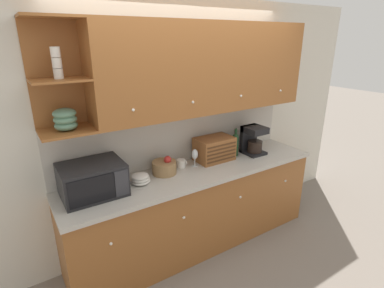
{
  "coord_description": "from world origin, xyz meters",
  "views": [
    {
      "loc": [
        -1.59,
        -2.67,
        2.21
      ],
      "look_at": [
        0.0,
        -0.21,
        1.17
      ],
      "focal_mm": 28.0,
      "sensor_mm": 36.0,
      "label": 1
    }
  ],
  "objects_px": {
    "mug": "(181,163)",
    "wine_bottle": "(235,144)",
    "fruit_basket": "(164,167)",
    "wine_glass": "(195,155)",
    "microwave": "(92,180)",
    "coffee_maker": "(253,140)",
    "bowl_stack_on_counter": "(140,179)",
    "bread_box": "(214,149)"
  },
  "relations": [
    {
      "from": "mug",
      "to": "wine_bottle",
      "type": "height_order",
      "value": "wine_bottle"
    },
    {
      "from": "fruit_basket",
      "to": "wine_glass",
      "type": "relative_size",
      "value": 1.29
    },
    {
      "from": "microwave",
      "to": "wine_glass",
      "type": "xyz_separation_m",
      "value": [
        1.08,
        0.04,
        -0.02
      ]
    },
    {
      "from": "wine_glass",
      "to": "microwave",
      "type": "bearing_deg",
      "value": -178.11
    },
    {
      "from": "wine_glass",
      "to": "coffee_maker",
      "type": "distance_m",
      "value": 0.79
    },
    {
      "from": "wine_glass",
      "to": "wine_bottle",
      "type": "xyz_separation_m",
      "value": [
        0.56,
        0.0,
        0.02
      ]
    },
    {
      "from": "bowl_stack_on_counter",
      "to": "wine_bottle",
      "type": "bearing_deg",
      "value": 2.87
    },
    {
      "from": "wine_glass",
      "to": "bread_box",
      "type": "height_order",
      "value": "bread_box"
    },
    {
      "from": "microwave",
      "to": "bread_box",
      "type": "distance_m",
      "value": 1.36
    },
    {
      "from": "fruit_basket",
      "to": "wine_bottle",
      "type": "distance_m",
      "value": 0.92
    },
    {
      "from": "fruit_basket",
      "to": "coffee_maker",
      "type": "bearing_deg",
      "value": -2.97
    },
    {
      "from": "fruit_basket",
      "to": "wine_bottle",
      "type": "height_order",
      "value": "wine_bottle"
    },
    {
      "from": "wine_bottle",
      "to": "coffee_maker",
      "type": "relative_size",
      "value": 0.99
    },
    {
      "from": "mug",
      "to": "wine_glass",
      "type": "xyz_separation_m",
      "value": [
        0.14,
        -0.05,
        0.09
      ]
    },
    {
      "from": "bread_box",
      "to": "wine_bottle",
      "type": "relative_size",
      "value": 1.29
    },
    {
      "from": "microwave",
      "to": "coffee_maker",
      "type": "relative_size",
      "value": 1.61
    },
    {
      "from": "bread_box",
      "to": "fruit_basket",
      "type": "bearing_deg",
      "value": -178.73
    },
    {
      "from": "microwave",
      "to": "wine_bottle",
      "type": "height_order",
      "value": "wine_bottle"
    },
    {
      "from": "microwave",
      "to": "mug",
      "type": "relative_size",
      "value": 5.01
    },
    {
      "from": "microwave",
      "to": "coffee_maker",
      "type": "xyz_separation_m",
      "value": [
        1.87,
        -0.01,
        0.02
      ]
    },
    {
      "from": "wine_bottle",
      "to": "coffee_maker",
      "type": "height_order",
      "value": "coffee_maker"
    },
    {
      "from": "bowl_stack_on_counter",
      "to": "coffee_maker",
      "type": "xyz_separation_m",
      "value": [
        1.44,
        0.01,
        0.12
      ]
    },
    {
      "from": "wine_bottle",
      "to": "microwave",
      "type": "bearing_deg",
      "value": -178.66
    },
    {
      "from": "bowl_stack_on_counter",
      "to": "bread_box",
      "type": "xyz_separation_m",
      "value": [
        0.93,
        0.09,
        0.09
      ]
    },
    {
      "from": "fruit_basket",
      "to": "mug",
      "type": "height_order",
      "value": "fruit_basket"
    },
    {
      "from": "microwave",
      "to": "bread_box",
      "type": "height_order",
      "value": "microwave"
    },
    {
      "from": "wine_bottle",
      "to": "coffee_maker",
      "type": "distance_m",
      "value": 0.23
    },
    {
      "from": "coffee_maker",
      "to": "microwave",
      "type": "bearing_deg",
      "value": 179.7
    },
    {
      "from": "mug",
      "to": "bread_box",
      "type": "relative_size",
      "value": 0.25
    },
    {
      "from": "bowl_stack_on_counter",
      "to": "fruit_basket",
      "type": "xyz_separation_m",
      "value": [
        0.3,
        0.07,
        0.02
      ]
    },
    {
      "from": "mug",
      "to": "wine_glass",
      "type": "height_order",
      "value": "wine_glass"
    },
    {
      "from": "microwave",
      "to": "fruit_basket",
      "type": "relative_size",
      "value": 2.15
    },
    {
      "from": "fruit_basket",
      "to": "coffee_maker",
      "type": "relative_size",
      "value": 0.75
    },
    {
      "from": "bowl_stack_on_counter",
      "to": "mug",
      "type": "distance_m",
      "value": 0.53
    },
    {
      "from": "fruit_basket",
      "to": "coffee_maker",
      "type": "height_order",
      "value": "coffee_maker"
    },
    {
      "from": "bread_box",
      "to": "coffee_maker",
      "type": "height_order",
      "value": "coffee_maker"
    },
    {
      "from": "wine_glass",
      "to": "bread_box",
      "type": "relative_size",
      "value": 0.46
    },
    {
      "from": "fruit_basket",
      "to": "bread_box",
      "type": "xyz_separation_m",
      "value": [
        0.64,
        0.01,
        0.06
      ]
    },
    {
      "from": "fruit_basket",
      "to": "wine_glass",
      "type": "distance_m",
      "value": 0.36
    },
    {
      "from": "bread_box",
      "to": "coffee_maker",
      "type": "relative_size",
      "value": 1.27
    },
    {
      "from": "microwave",
      "to": "wine_glass",
      "type": "height_order",
      "value": "microwave"
    },
    {
      "from": "bowl_stack_on_counter",
      "to": "wine_glass",
      "type": "height_order",
      "value": "wine_glass"
    }
  ]
}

